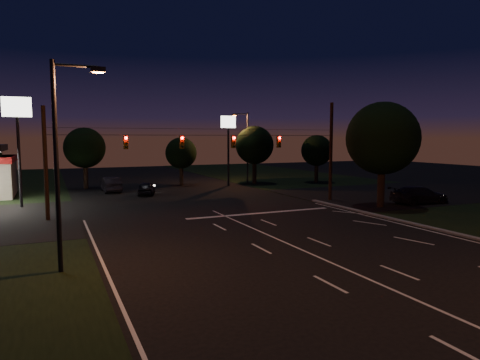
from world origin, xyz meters
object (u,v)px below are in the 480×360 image
tree_right_near (381,139)px  car_oncoming_a (146,188)px  car_cross (419,195)px  car_oncoming_b (111,184)px  utility_pole_right (330,200)px

tree_right_near → car_oncoming_a: (-16.32, 15.69, -5.01)m
car_cross → car_oncoming_b: bearing=54.3°
car_cross → car_oncoming_a: bearing=56.9°
car_oncoming_a → car_cross: 26.06m
car_oncoming_a → tree_right_near: bearing=153.5°
tree_right_near → car_oncoming_a: tree_right_near is taller
utility_pole_right → tree_right_near: 7.61m
utility_pole_right → car_oncoming_a: (-14.80, 10.86, 0.67)m
tree_right_near → car_oncoming_b: 28.07m
car_oncoming_b → car_cross: size_ratio=0.90×
utility_pole_right → car_oncoming_b: 23.24m
car_oncoming_a → car_oncoming_b: size_ratio=0.81×
tree_right_near → car_cross: size_ratio=1.63×
utility_pole_right → car_cross: size_ratio=1.68×
utility_pole_right → car_oncoming_a: size_ratio=2.30×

